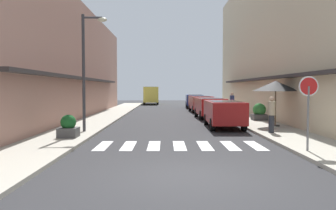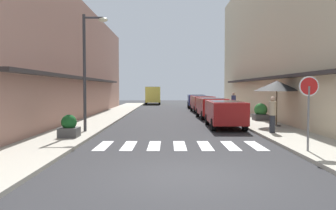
{
  "view_description": "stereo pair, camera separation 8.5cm",
  "coord_description": "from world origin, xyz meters",
  "px_view_note": "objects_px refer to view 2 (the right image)",
  "views": [
    {
      "loc": [
        -0.52,
        -8.35,
        2.15
      ],
      "look_at": [
        -0.35,
        15.33,
        1.01
      ],
      "focal_mm": 37.03,
      "sensor_mm": 36.0,
      "label": 1
    },
    {
      "loc": [
        -0.44,
        -8.35,
        2.15
      ],
      "look_at": [
        -0.35,
        15.33,
        1.01
      ],
      "focal_mm": 37.03,
      "sensor_mm": 36.0,
      "label": 2
    }
  ],
  "objects_px": {
    "parked_car_mid": "(210,106)",
    "planter_far": "(227,106)",
    "pedestrian_walking_near": "(271,114)",
    "pedestrian_walking_far": "(232,103)",
    "parked_car_near": "(224,111)",
    "delivery_van": "(152,94)",
    "planter_corner": "(68,127)",
    "parked_car_distant": "(195,100)",
    "cafe_umbrella": "(275,86)",
    "round_street_sign": "(307,94)",
    "parked_car_far": "(201,102)",
    "planter_midblock": "(259,112)",
    "street_lamp": "(87,60)"
  },
  "relations": [
    {
      "from": "parked_car_far",
      "to": "street_lamp",
      "type": "relative_size",
      "value": 0.83
    },
    {
      "from": "parked_car_near",
      "to": "planter_far",
      "type": "xyz_separation_m",
      "value": [
        2.0,
        10.59,
        -0.3
      ]
    },
    {
      "from": "planter_corner",
      "to": "pedestrian_walking_far",
      "type": "xyz_separation_m",
      "value": [
        9.04,
        11.5,
        0.5
      ]
    },
    {
      "from": "parked_car_far",
      "to": "parked_car_distant",
      "type": "relative_size",
      "value": 1.05
    },
    {
      "from": "round_street_sign",
      "to": "planter_corner",
      "type": "distance_m",
      "value": 9.35
    },
    {
      "from": "planter_corner",
      "to": "pedestrian_walking_near",
      "type": "relative_size",
      "value": 0.57
    },
    {
      "from": "parked_car_near",
      "to": "parked_car_mid",
      "type": "bearing_deg",
      "value": 90.0
    },
    {
      "from": "delivery_van",
      "to": "street_lamp",
      "type": "xyz_separation_m",
      "value": [
        -1.68,
        -30.87,
        2.06
      ]
    },
    {
      "from": "parked_car_mid",
      "to": "planter_far",
      "type": "xyz_separation_m",
      "value": [
        2.0,
        4.62,
        -0.29
      ]
    },
    {
      "from": "parked_car_far",
      "to": "planter_corner",
      "type": "distance_m",
      "value": 18.54
    },
    {
      "from": "street_lamp",
      "to": "cafe_umbrella",
      "type": "bearing_deg",
      "value": 12.8
    },
    {
      "from": "parked_car_mid",
      "to": "pedestrian_walking_near",
      "type": "xyz_separation_m",
      "value": [
        1.68,
        -8.96,
        0.07
      ]
    },
    {
      "from": "parked_car_near",
      "to": "parked_car_distant",
      "type": "relative_size",
      "value": 1.04
    },
    {
      "from": "parked_car_near",
      "to": "street_lamp",
      "type": "relative_size",
      "value": 0.82
    },
    {
      "from": "pedestrian_walking_far",
      "to": "round_street_sign",
      "type": "bearing_deg",
      "value": -134.82
    },
    {
      "from": "cafe_umbrella",
      "to": "planter_corner",
      "type": "height_order",
      "value": "cafe_umbrella"
    },
    {
      "from": "cafe_umbrella",
      "to": "round_street_sign",
      "type": "bearing_deg",
      "value": -99.85
    },
    {
      "from": "round_street_sign",
      "to": "street_lamp",
      "type": "relative_size",
      "value": 0.44
    },
    {
      "from": "planter_far",
      "to": "pedestrian_walking_far",
      "type": "xyz_separation_m",
      "value": [
        -0.18,
        -3.5,
        0.41
      ]
    },
    {
      "from": "pedestrian_walking_near",
      "to": "round_street_sign",
      "type": "bearing_deg",
      "value": 21.07
    },
    {
      "from": "parked_car_distant",
      "to": "cafe_umbrella",
      "type": "bearing_deg",
      "value": -82.07
    },
    {
      "from": "pedestrian_walking_far",
      "to": "parked_car_far",
      "type": "bearing_deg",
      "value": 64.64
    },
    {
      "from": "parked_car_mid",
      "to": "round_street_sign",
      "type": "height_order",
      "value": "round_street_sign"
    },
    {
      "from": "delivery_van",
      "to": "pedestrian_walking_far",
      "type": "xyz_separation_m",
      "value": [
        6.98,
        -21.36,
        -0.37
      ]
    },
    {
      "from": "planter_far",
      "to": "pedestrian_walking_near",
      "type": "relative_size",
      "value": 0.63
    },
    {
      "from": "parked_car_distant",
      "to": "parked_car_mid",
      "type": "bearing_deg",
      "value": -90.0
    },
    {
      "from": "parked_car_near",
      "to": "cafe_umbrella",
      "type": "xyz_separation_m",
      "value": [
        2.73,
        -0.24,
        1.35
      ]
    },
    {
      "from": "parked_car_distant",
      "to": "pedestrian_walking_near",
      "type": "height_order",
      "value": "pedestrian_walking_near"
    },
    {
      "from": "delivery_van",
      "to": "planter_midblock",
      "type": "bearing_deg",
      "value": -72.37
    },
    {
      "from": "parked_car_far",
      "to": "round_street_sign",
      "type": "bearing_deg",
      "value": -85.89
    },
    {
      "from": "delivery_van",
      "to": "planter_corner",
      "type": "distance_m",
      "value": 32.94
    },
    {
      "from": "round_street_sign",
      "to": "pedestrian_walking_near",
      "type": "xyz_separation_m",
      "value": [
        0.23,
        4.61,
        -0.98
      ]
    },
    {
      "from": "parked_car_near",
      "to": "street_lamp",
      "type": "xyz_separation_m",
      "value": [
        -6.84,
        -2.42,
        2.54
      ]
    },
    {
      "from": "round_street_sign",
      "to": "street_lamp",
      "type": "height_order",
      "value": "street_lamp"
    },
    {
      "from": "street_lamp",
      "to": "cafe_umbrella",
      "type": "relative_size",
      "value": 2.24
    },
    {
      "from": "parked_car_mid",
      "to": "planter_midblock",
      "type": "bearing_deg",
      "value": -43.36
    },
    {
      "from": "pedestrian_walking_far",
      "to": "parked_car_near",
      "type": "bearing_deg",
      "value": -147.77
    },
    {
      "from": "cafe_umbrella",
      "to": "planter_corner",
      "type": "bearing_deg",
      "value": -157.28
    },
    {
      "from": "planter_far",
      "to": "street_lamp",
      "type": "bearing_deg",
      "value": -124.2
    },
    {
      "from": "parked_car_far",
      "to": "planter_far",
      "type": "bearing_deg",
      "value": -46.03
    },
    {
      "from": "delivery_van",
      "to": "planter_midblock",
      "type": "relative_size",
      "value": 5.06
    },
    {
      "from": "cafe_umbrella",
      "to": "planter_corner",
      "type": "distance_m",
      "value": 10.93
    },
    {
      "from": "parked_car_near",
      "to": "pedestrian_walking_far",
      "type": "bearing_deg",
      "value": 75.64
    },
    {
      "from": "delivery_van",
      "to": "planter_corner",
      "type": "bearing_deg",
      "value": -93.58
    },
    {
      "from": "planter_corner",
      "to": "parked_car_distant",
      "type": "bearing_deg",
      "value": 73.12
    },
    {
      "from": "pedestrian_walking_near",
      "to": "street_lamp",
      "type": "bearing_deg",
      "value": -69.93
    },
    {
      "from": "delivery_van",
      "to": "planter_midblock",
      "type": "height_order",
      "value": "delivery_van"
    },
    {
      "from": "pedestrian_walking_near",
      "to": "planter_midblock",
      "type": "bearing_deg",
      "value": -166.46
    },
    {
      "from": "parked_car_mid",
      "to": "planter_far",
      "type": "height_order",
      "value": "parked_car_mid"
    },
    {
      "from": "parked_car_far",
      "to": "planter_midblock",
      "type": "xyz_separation_m",
      "value": [
        2.83,
        -9.37,
        -0.3
      ]
    }
  ]
}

